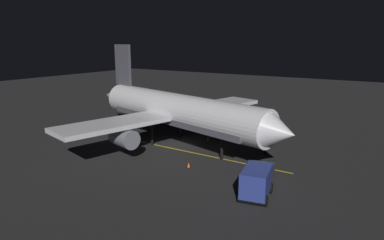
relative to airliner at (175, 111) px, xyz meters
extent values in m
cube|color=black|center=(0.14, 0.56, -4.40)|extent=(180.00, 180.00, 0.20)
cube|color=gold|center=(1.70, 4.56, -4.30)|extent=(0.47, 22.00, 0.01)
cylinder|color=white|center=(0.14, 0.56, 0.18)|extent=(10.18, 26.50, 4.03)
cube|color=#4C4C56|center=(0.14, 0.56, -0.93)|extent=(9.04, 22.62, 0.73)
cone|color=white|center=(3.55, 14.50, 0.18)|extent=(4.61, 4.08, 3.95)
cone|color=white|center=(-3.42, -13.97, 0.18)|extent=(4.68, 5.57, 3.63)
cube|color=#4C4C56|center=(-2.75, -11.24, 5.11)|extent=(1.21, 3.58, 5.82)
cube|color=white|center=(-8.37, 1.29, -0.42)|extent=(13.61, 7.72, 0.50)
cylinder|color=slate|center=(-7.46, 2.30, -1.82)|extent=(2.80, 3.61, 2.10)
cube|color=white|center=(8.02, -2.72, -0.42)|extent=(13.61, 7.72, 0.50)
cylinder|color=slate|center=(7.68, -1.41, -1.82)|extent=(2.80, 3.61, 2.10)
cylinder|color=black|center=(1.86, 7.58, -3.07)|extent=(0.44, 0.44, 2.47)
cylinder|color=black|center=(-2.76, -1.11, -3.07)|extent=(0.44, 0.44, 2.47)
cylinder|color=black|center=(1.94, -2.26, -3.07)|extent=(0.44, 0.44, 2.47)
cube|color=navy|center=(8.77, 14.50, -2.80)|extent=(4.10, 2.82, 2.10)
cube|color=#38383D|center=(6.05, 13.93, -3.10)|extent=(2.17, 2.32, 1.50)
cylinder|color=black|center=(7.48, 14.23, -3.85)|extent=(1.35, 2.44, 0.90)
cylinder|color=black|center=(10.05, 14.76, -3.85)|extent=(1.35, 2.44, 0.90)
cube|color=maroon|center=(-9.59, 1.12, -2.90)|extent=(3.45, 4.70, 1.92)
cube|color=#38383D|center=(-10.64, -1.70, -3.10)|extent=(2.50, 2.38, 1.50)
cylinder|color=black|center=(-10.10, -0.26, -3.85)|extent=(2.48, 1.65, 0.90)
cylinder|color=black|center=(-9.07, 2.51, -3.85)|extent=(2.48, 1.65, 0.90)
cylinder|color=black|center=(-2.43, 10.98, -3.88)|extent=(0.32, 0.32, 0.85)
cylinder|color=yellow|center=(-2.43, 10.98, -3.13)|extent=(0.40, 0.40, 0.65)
sphere|color=tan|center=(-2.43, 10.98, -2.68)|extent=(0.24, 0.24, 0.24)
cone|color=#EA590F|center=(5.98, 5.92, -4.03)|extent=(0.36, 0.36, 0.55)
cube|color=black|center=(5.98, 5.92, -4.29)|extent=(0.50, 0.50, 0.03)
cone|color=#EA590F|center=(-3.56, 2.67, -4.03)|extent=(0.36, 0.36, 0.55)
cube|color=black|center=(-3.56, 2.67, -4.29)|extent=(0.50, 0.50, 0.03)
camera|label=1|loc=(33.99, 24.44, 8.46)|focal=32.14mm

